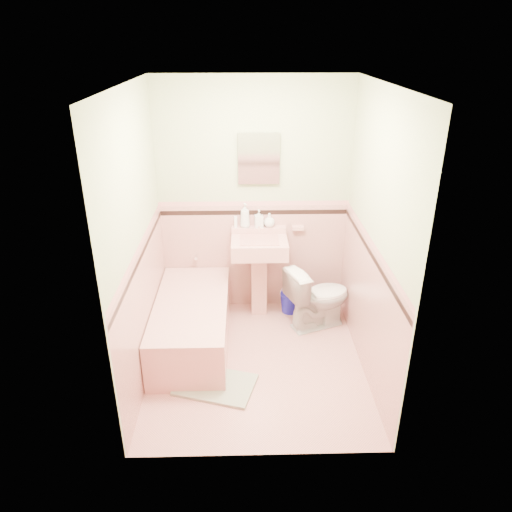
{
  "coord_description": "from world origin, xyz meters",
  "views": [
    {
      "loc": [
        -0.1,
        -3.69,
        2.84
      ],
      "look_at": [
        0.0,
        0.25,
        1.0
      ],
      "focal_mm": 33.6,
      "sensor_mm": 36.0,
      "label": 1
    }
  ],
  "objects_px": {
    "sink": "(259,278)",
    "toilet": "(318,297)",
    "medicine_cabinet": "(259,158)",
    "soap_bottle_left": "(245,215)",
    "soap_bottle_mid": "(259,218)",
    "soap_bottle_right": "(269,220)",
    "bucket": "(290,302)",
    "bathtub": "(192,324)",
    "shoe": "(199,382)"
  },
  "relations": [
    {
      "from": "soap_bottle_mid",
      "to": "bucket",
      "type": "bearing_deg",
      "value": -19.53
    },
    {
      "from": "sink",
      "to": "medicine_cabinet",
      "type": "height_order",
      "value": "medicine_cabinet"
    },
    {
      "from": "bathtub",
      "to": "soap_bottle_mid",
      "type": "relative_size",
      "value": 7.9
    },
    {
      "from": "soap_bottle_left",
      "to": "soap_bottle_right",
      "type": "xyz_separation_m",
      "value": [
        0.26,
        0.0,
        -0.06
      ]
    },
    {
      "from": "soap_bottle_left",
      "to": "bathtub",
      "type": "bearing_deg",
      "value": -126.98
    },
    {
      "from": "bucket",
      "to": "soap_bottle_left",
      "type": "bearing_deg",
      "value": 165.97
    },
    {
      "from": "toilet",
      "to": "shoe",
      "type": "height_order",
      "value": "toilet"
    },
    {
      "from": "soap_bottle_right",
      "to": "sink",
      "type": "bearing_deg",
      "value": -121.61
    },
    {
      "from": "bathtub",
      "to": "soap_bottle_right",
      "type": "distance_m",
      "value": 1.34
    },
    {
      "from": "shoe",
      "to": "sink",
      "type": "bearing_deg",
      "value": 60.55
    },
    {
      "from": "soap_bottle_right",
      "to": "bucket",
      "type": "distance_m",
      "value": 0.97
    },
    {
      "from": "bathtub",
      "to": "bucket",
      "type": "height_order",
      "value": "bathtub"
    },
    {
      "from": "soap_bottle_left",
      "to": "soap_bottle_right",
      "type": "distance_m",
      "value": 0.26
    },
    {
      "from": "soap_bottle_mid",
      "to": "soap_bottle_right",
      "type": "relative_size",
      "value": 1.27
    },
    {
      "from": "soap_bottle_right",
      "to": "soap_bottle_mid",
      "type": "bearing_deg",
      "value": 180.0
    },
    {
      "from": "toilet",
      "to": "bucket",
      "type": "height_order",
      "value": "toilet"
    },
    {
      "from": "medicine_cabinet",
      "to": "shoe",
      "type": "bearing_deg",
      "value": -112.02
    },
    {
      "from": "sink",
      "to": "soap_bottle_right",
      "type": "height_order",
      "value": "soap_bottle_right"
    },
    {
      "from": "sink",
      "to": "toilet",
      "type": "xyz_separation_m",
      "value": [
        0.61,
        -0.22,
        -0.11
      ]
    },
    {
      "from": "soap_bottle_left",
      "to": "toilet",
      "type": "distance_m",
      "value": 1.15
    },
    {
      "from": "bathtub",
      "to": "medicine_cabinet",
      "type": "height_order",
      "value": "medicine_cabinet"
    },
    {
      "from": "soap_bottle_mid",
      "to": "soap_bottle_right",
      "type": "distance_m",
      "value": 0.11
    },
    {
      "from": "bathtub",
      "to": "sink",
      "type": "bearing_deg",
      "value": 37.93
    },
    {
      "from": "medicine_cabinet",
      "to": "soap_bottle_mid",
      "type": "bearing_deg",
      "value": -88.89
    },
    {
      "from": "soap_bottle_mid",
      "to": "shoe",
      "type": "xyz_separation_m",
      "value": [
        -0.57,
        -1.37,
        -1.01
      ]
    },
    {
      "from": "medicine_cabinet",
      "to": "soap_bottle_mid",
      "type": "distance_m",
      "value": 0.63
    },
    {
      "from": "medicine_cabinet",
      "to": "bucket",
      "type": "xyz_separation_m",
      "value": [
        0.35,
        -0.15,
        -1.59
      ]
    },
    {
      "from": "medicine_cabinet",
      "to": "soap_bottle_left",
      "type": "height_order",
      "value": "medicine_cabinet"
    },
    {
      "from": "bathtub",
      "to": "soap_bottle_left",
      "type": "xyz_separation_m",
      "value": [
        0.53,
        0.71,
        0.88
      ]
    },
    {
      "from": "soap_bottle_mid",
      "to": "sink",
      "type": "bearing_deg",
      "value": -90.19
    },
    {
      "from": "sink",
      "to": "bucket",
      "type": "bearing_deg",
      "value": 9.23
    },
    {
      "from": "soap_bottle_mid",
      "to": "medicine_cabinet",
      "type": "bearing_deg",
      "value": 91.11
    },
    {
      "from": "bathtub",
      "to": "sink",
      "type": "height_order",
      "value": "sink"
    },
    {
      "from": "soap_bottle_left",
      "to": "soap_bottle_mid",
      "type": "xyz_separation_m",
      "value": [
        0.15,
        0.0,
        -0.04
      ]
    },
    {
      "from": "medicine_cabinet",
      "to": "toilet",
      "type": "distance_m",
      "value": 1.55
    },
    {
      "from": "soap_bottle_right",
      "to": "bucket",
      "type": "height_order",
      "value": "soap_bottle_right"
    },
    {
      "from": "bucket",
      "to": "soap_bottle_right",
      "type": "bearing_deg",
      "value": 152.56
    },
    {
      "from": "sink",
      "to": "toilet",
      "type": "bearing_deg",
      "value": -20.12
    },
    {
      "from": "shoe",
      "to": "soap_bottle_left",
      "type": "bearing_deg",
      "value": 68.91
    },
    {
      "from": "soap_bottle_right",
      "to": "bucket",
      "type": "xyz_separation_m",
      "value": [
        0.24,
        -0.12,
        -0.94
      ]
    },
    {
      "from": "soap_bottle_left",
      "to": "toilet",
      "type": "height_order",
      "value": "soap_bottle_left"
    },
    {
      "from": "bathtub",
      "to": "soap_bottle_right",
      "type": "relative_size",
      "value": 10.06
    },
    {
      "from": "medicine_cabinet",
      "to": "soap_bottle_left",
      "type": "distance_m",
      "value": 0.61
    },
    {
      "from": "soap_bottle_right",
      "to": "toilet",
      "type": "bearing_deg",
      "value": -38.9
    },
    {
      "from": "soap_bottle_left",
      "to": "toilet",
      "type": "bearing_deg",
      "value": -28.09
    },
    {
      "from": "toilet",
      "to": "bathtub",
      "type": "bearing_deg",
      "value": 81.24
    },
    {
      "from": "sink",
      "to": "soap_bottle_right",
      "type": "distance_m",
      "value": 0.63
    },
    {
      "from": "bucket",
      "to": "soap_bottle_mid",
      "type": "bearing_deg",
      "value": 160.47
    },
    {
      "from": "soap_bottle_mid",
      "to": "soap_bottle_right",
      "type": "xyz_separation_m",
      "value": [
        0.11,
        0.0,
        -0.02
      ]
    },
    {
      "from": "shoe",
      "to": "soap_bottle_mid",
      "type": "bearing_deg",
      "value": 63.51
    }
  ]
}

